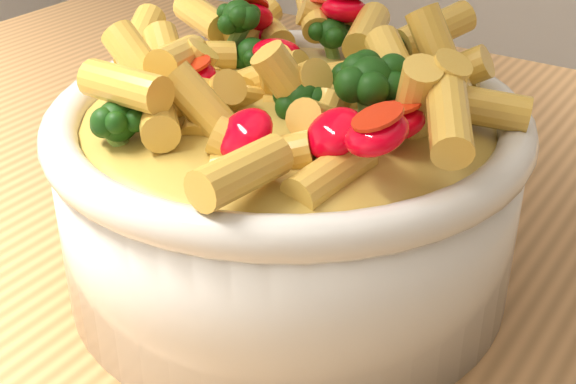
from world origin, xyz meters
The scene contains 3 objects.
table centered at (0.00, 0.00, 0.80)m, with size 1.20×0.80×0.90m.
serving_bowl centered at (-0.04, -0.05, 0.96)m, with size 0.27×0.27×0.12m.
pasta_salad centered at (-0.04, -0.05, 1.03)m, with size 0.21×0.21×0.05m.
Camera 1 is at (0.18, -0.39, 1.19)m, focal length 50.00 mm.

